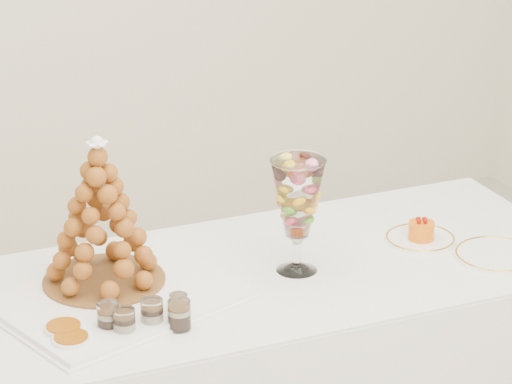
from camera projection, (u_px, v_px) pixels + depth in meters
lace_tray at (118, 298)px, 3.13m from camera, size 0.67×0.57×0.02m
macaron_vase at (298, 199)px, 3.23m from camera, size 0.15×0.15×0.32m
cake_plate at (420, 239)px, 3.49m from camera, size 0.20×0.20×0.01m
spare_plate at (498, 255)px, 3.38m from camera, size 0.24×0.24×0.01m
verrine_a at (109, 318)px, 2.97m from camera, size 0.07×0.07×0.08m
verrine_b at (152, 314)px, 2.99m from camera, size 0.07×0.07×0.08m
verrine_c at (178, 306)px, 3.04m from camera, size 0.05×0.05×0.06m
verrine_d at (124, 323)px, 2.94m from camera, size 0.06×0.06×0.07m
verrine_e at (179, 315)px, 2.98m from camera, size 0.06×0.06×0.08m
ramekin_back at (64, 331)px, 2.95m from camera, size 0.10×0.10×0.03m
ramekin_front at (71, 342)px, 2.90m from camera, size 0.09×0.09×0.03m
croquembouche at (101, 213)px, 3.12m from camera, size 0.32×0.32×0.40m
mousse_cake at (421, 230)px, 3.47m from camera, size 0.07×0.07×0.07m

